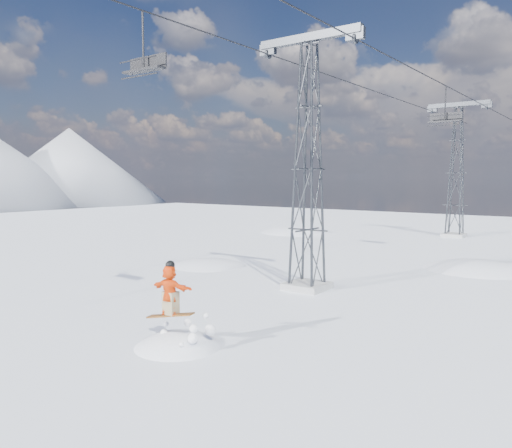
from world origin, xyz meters
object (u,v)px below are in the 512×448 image
Objects in this scene: snowboarder_jump at (179,398)px; lift_tower_near at (308,170)px; lift_tower_far at (456,173)px; lift_chair_near at (145,65)px.

lift_tower_near is at bearing 94.97° from snowboarder_jump.
lift_tower_far is 5.03× the size of lift_chair_near.
lift_chair_near is (-2.20, -32.52, 3.57)m from lift_tower_far.
lift_tower_far is 1.72× the size of snowboarder_jump.
snowboarder_jump is (0.79, -9.08, -7.12)m from lift_tower_near.
lift_chair_near is (-2.99, 1.56, 10.68)m from snowboarder_jump.
snowboarder_jump is at bearing -85.03° from lift_tower_near.
snowboarder_jump is 11.20m from lift_chair_near.
lift_tower_near is 1.00× the size of lift_tower_far.
lift_tower_far reaches higher than snowboarder_jump.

